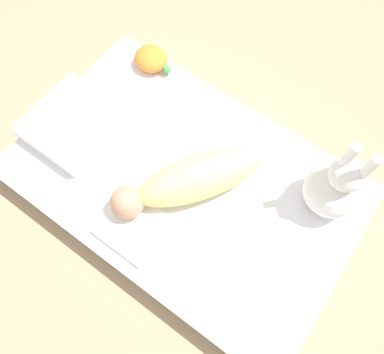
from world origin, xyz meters
The scene contains 7 objects.
ground_plane centered at (0.00, 0.00, 0.00)m, with size 12.00×12.00×0.00m, color #9E8466.
bed_mattress centered at (0.00, 0.00, 0.06)m, with size 1.35×0.86×0.13m.
burp_cloth centered at (-0.04, -0.27, 0.14)m, with size 0.23×0.22×0.02m.
swaddled_baby centered at (0.04, -0.02, 0.21)m, with size 0.44×0.55×0.17m.
pillow centered at (-0.51, -0.08, 0.16)m, with size 0.32×0.34×0.08m.
bunny_plush centered at (0.49, 0.24, 0.26)m, with size 0.21×0.21×0.40m.
turtle_plush centered at (-0.45, 0.37, 0.17)m, with size 0.19×0.14×0.08m.
Camera 1 is at (0.36, -0.46, 1.50)m, focal length 35.00 mm.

